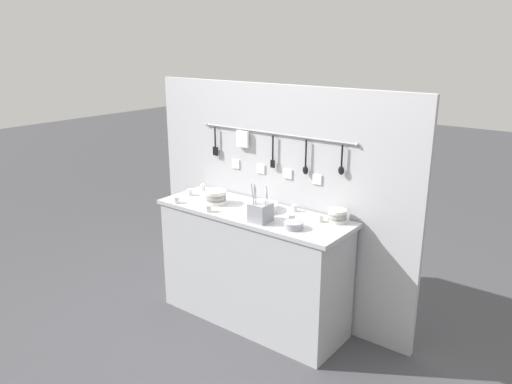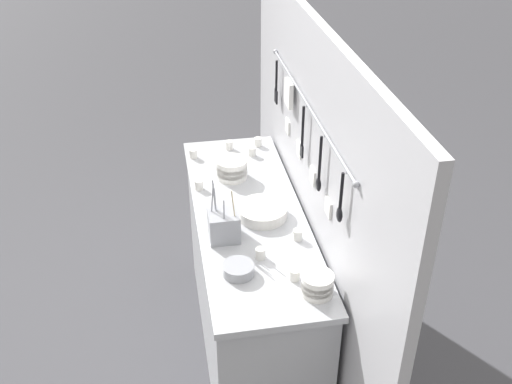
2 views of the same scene
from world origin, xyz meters
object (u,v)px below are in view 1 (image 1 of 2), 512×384
bowl_stack_wide_centre (216,197)px  cup_by_caddy (206,196)px  cup_edge_near (190,192)px  cup_beside_plates (208,191)px  cup_back_right (320,218)px  steel_mixing_bowl (294,225)px  cup_back_left (208,208)px  cutlery_caddy (260,212)px  cup_centre (294,208)px  cup_front_left (203,187)px  cup_mid_row (177,200)px  bowl_stack_back_corner (337,216)px  cup_front_right (292,218)px  plate_stack (262,207)px

bowl_stack_wide_centre → cup_by_caddy: 0.14m
bowl_stack_wide_centre → cup_edge_near: 0.31m
cup_beside_plates → cup_back_right: (1.03, -0.01, 0.00)m
steel_mixing_bowl → cup_back_left: (-0.66, -0.09, 0.00)m
bowl_stack_wide_centre → cutlery_caddy: size_ratio=0.58×
cup_centre → cup_front_left: (-0.88, -0.02, 0.00)m
cup_beside_plates → cup_front_left: bearing=153.8°
steel_mixing_bowl → cup_back_right: (0.07, 0.21, 0.00)m
steel_mixing_bowl → cup_beside_plates: (-0.96, 0.22, 0.00)m
bowl_stack_wide_centre → cup_mid_row: bowl_stack_wide_centre is taller
cutlery_caddy → cup_front_left: size_ratio=5.54×
bowl_stack_wide_centre → bowl_stack_back_corner: bearing=12.3°
steel_mixing_bowl → bowl_stack_back_corner: bearing=59.2°
bowl_stack_back_corner → cup_centre: size_ratio=2.59×
cup_front_right → cup_edge_near: same height
cup_back_left → cup_beside_plates: 0.43m
cup_back_left → cup_edge_near: 0.44m
cup_front_left → cup_back_left: bearing=-42.6°
bowl_stack_back_corner → cup_by_caddy: bowl_stack_back_corner is taller
cup_back_left → cup_front_left: 0.54m
cup_front_left → cup_mid_row: same height
cup_edge_near → cup_front_right: bearing=-0.2°
bowl_stack_wide_centre → cup_back_left: size_ratio=3.22×
bowl_stack_wide_centre → cup_edge_near: size_ratio=3.22×
cup_front_right → cup_beside_plates: same height
bowl_stack_back_corner → cutlery_caddy: size_ratio=0.47×
cup_mid_row → cup_by_caddy: bearing=61.5°
cup_back_left → cup_front_right: same height
cutlery_caddy → cup_front_left: bearing=160.0°
steel_mixing_bowl → cup_centre: (-0.18, 0.29, 0.00)m
cup_back_left → cup_beside_plates: (-0.29, 0.31, 0.00)m
cup_by_caddy → cup_front_right: size_ratio=1.00×
cup_front_right → cup_mid_row: 0.93m
cup_by_caddy → cup_front_left: 0.24m
bowl_stack_back_corner → cup_front_left: 1.23m
bowl_stack_back_corner → plate_stack: (-0.55, -0.11, -0.02)m
cutlery_caddy → cup_back_left: 0.42m
bowl_stack_back_corner → plate_stack: size_ratio=0.54×
plate_stack → cup_centre: plate_stack is taller
cutlery_caddy → cup_beside_plates: bearing=160.9°
bowl_stack_back_corner → cup_edge_near: size_ratio=2.59×
cup_edge_near → cup_centre: size_ratio=1.00×
steel_mixing_bowl → cup_by_caddy: size_ratio=2.67×
cup_front_right → cup_back_right: (0.16, 0.11, 0.00)m
cutlery_caddy → cup_front_right: (0.17, 0.13, -0.04)m
cup_by_caddy → cup_edge_near: 0.17m
plate_stack → cup_edge_near: size_ratio=4.76×
bowl_stack_back_corner → cup_front_left: size_ratio=2.59×
cup_mid_row → cup_centre: bearing=25.3°
cup_back_left → cup_beside_plates: size_ratio=1.00×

